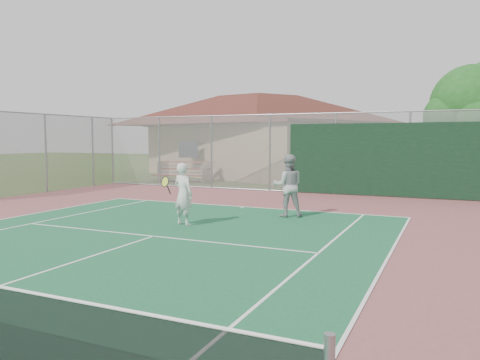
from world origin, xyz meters
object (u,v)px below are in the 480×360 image
clubhouse (258,127)px  tree (473,107)px  player_grey_back (288,186)px  player_white_front (183,195)px  bleachers (184,171)px

clubhouse → tree: bearing=-0.6°
clubhouse → tree: 13.80m
tree → player_grey_back: size_ratio=3.03×
clubhouse → player_white_front: clubhouse is taller
clubhouse → tree: size_ratio=2.97×
player_white_front → player_grey_back: player_grey_back is taller
bleachers → player_grey_back: bearing=-59.5°
bleachers → player_white_front: bearing=-73.5°
tree → player_grey_back: (-5.32, -9.72, -2.85)m
bleachers → player_white_front: 13.78m
player_white_front → tree: bearing=-109.6°
bleachers → tree: 14.98m
bleachers → clubhouse: bearing=56.9°
tree → player_white_front: bearing=-121.4°
player_grey_back → player_white_front: bearing=25.5°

